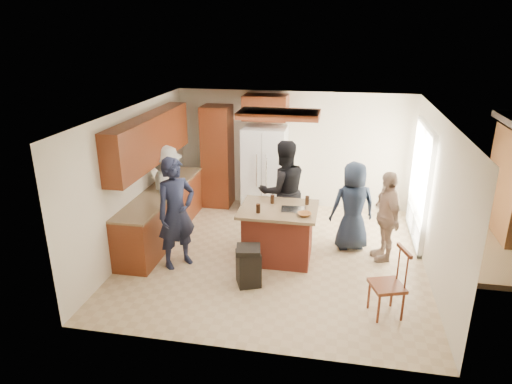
% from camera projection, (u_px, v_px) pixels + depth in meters
% --- Properties ---
extents(person_front_left, '(0.82, 0.84, 1.86)m').
position_uv_depth(person_front_left, '(176.00, 213.00, 7.35)').
color(person_front_left, '#181C31').
rests_on(person_front_left, ground).
extents(person_behind_left, '(1.07, 0.91, 1.89)m').
position_uv_depth(person_behind_left, '(283.00, 191.00, 8.29)').
color(person_behind_left, black).
rests_on(person_behind_left, ground).
extents(person_behind_right, '(0.89, 0.71, 1.60)m').
position_uv_depth(person_behind_right, '(353.00, 206.00, 7.97)').
color(person_behind_right, '#171F2E').
rests_on(person_behind_right, ground).
extents(person_side_right, '(0.70, 1.01, 1.56)m').
position_uv_depth(person_side_right, '(386.00, 216.00, 7.61)').
color(person_side_right, tan).
rests_on(person_side_right, ground).
extents(person_counter, '(0.93, 1.22, 1.71)m').
position_uv_depth(person_counter, '(167.00, 190.00, 8.58)').
color(person_counter, '#989990').
rests_on(person_counter, ground).
extents(left_cabinetry, '(0.64, 3.00, 2.30)m').
position_uv_depth(left_cabinetry, '(158.00, 189.00, 8.37)').
color(left_cabinetry, maroon).
rests_on(left_cabinetry, ground).
extents(back_wall_units, '(1.80, 0.60, 2.45)m').
position_uv_depth(back_wall_units, '(229.00, 145.00, 9.73)').
color(back_wall_units, maroon).
rests_on(back_wall_units, ground).
extents(refrigerator, '(0.90, 0.76, 1.80)m').
position_uv_depth(refrigerator, '(265.00, 169.00, 9.69)').
color(refrigerator, white).
rests_on(refrigerator, ground).
extents(kitchen_island, '(1.28, 1.03, 0.93)m').
position_uv_depth(kitchen_island, '(278.00, 233.00, 7.70)').
color(kitchen_island, '#AB3F2C').
rests_on(kitchen_island, ground).
extents(island_items, '(0.92, 0.67, 0.15)m').
position_uv_depth(island_items, '(293.00, 209.00, 7.41)').
color(island_items, silver).
rests_on(island_items, kitchen_island).
extents(trash_bin, '(0.45, 0.45, 0.63)m').
position_uv_depth(trash_bin, '(248.00, 266.00, 6.97)').
color(trash_bin, black).
rests_on(trash_bin, ground).
extents(spindle_chair, '(0.53, 0.53, 0.99)m').
position_uv_depth(spindle_chair, '(389.00, 286.00, 6.19)').
color(spindle_chair, maroon).
rests_on(spindle_chair, ground).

